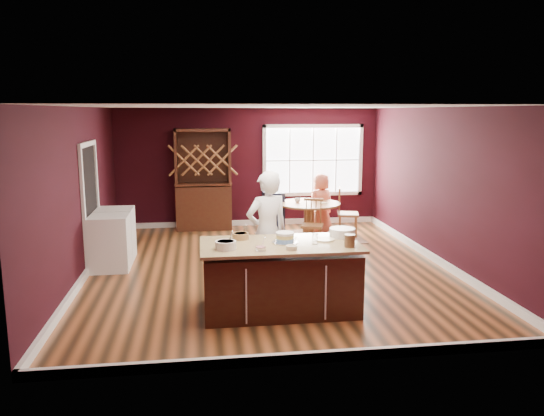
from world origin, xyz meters
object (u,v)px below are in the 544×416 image
(dryer, at_px, (116,234))
(chair_south, at_px, (312,223))
(chair_east, at_px, (348,212))
(toddler, at_px, (271,198))
(washer, at_px, (110,243))
(chair_north, at_px, (317,209))
(baker, at_px, (267,233))
(layer_cake, at_px, (285,238))
(high_chair, at_px, (273,213))
(kitchen_island, at_px, (280,279))
(dining_table, at_px, (309,213))
(seated_woman, at_px, (321,204))
(hutch, at_px, (203,180))

(dryer, bearing_deg, chair_south, 5.54)
(chair_east, bearing_deg, toddler, 93.00)
(washer, bearing_deg, chair_north, 32.22)
(baker, distance_m, layer_cake, 0.73)
(baker, relative_size, high_chair, 1.84)
(high_chair, xyz_separation_m, toddler, (-0.04, 0.01, 0.32))
(chair_north, bearing_deg, kitchen_island, 70.52)
(kitchen_island, distance_m, dining_table, 4.14)
(toddler, bearing_deg, kitchen_island, -96.24)
(dryer, bearing_deg, seated_woman, 20.48)
(chair_east, relative_size, chair_north, 1.17)
(dining_table, relative_size, toddler, 4.97)
(baker, bearing_deg, toddler, -118.51)
(chair_east, bearing_deg, washer, 124.81)
(seated_woman, bearing_deg, chair_north, -116.45)
(baker, distance_m, toddler, 3.61)
(chair_south, relative_size, toddler, 3.67)
(kitchen_island, xyz_separation_m, washer, (-2.54, 2.21, 0.02))
(baker, distance_m, chair_east, 3.93)
(high_chair, bearing_deg, kitchen_island, -105.72)
(high_chair, distance_m, dryer, 3.38)
(kitchen_island, bearing_deg, toddler, 83.76)
(dining_table, bearing_deg, washer, -155.06)
(baker, xyz_separation_m, washer, (-2.46, 1.47, -0.44))
(kitchen_island, height_order, washer, washer)
(kitchen_island, distance_m, washer, 3.37)
(layer_cake, relative_size, toddler, 1.31)
(seated_woman, height_order, washer, seated_woman)
(toddler, relative_size, washer, 0.28)
(toddler, bearing_deg, layer_cake, -95.35)
(kitchen_island, relative_size, dining_table, 1.62)
(kitchen_island, height_order, toddler, toddler)
(layer_cake, distance_m, washer, 3.44)
(chair_south, relative_size, washer, 1.03)
(chair_north, bearing_deg, hutch, -8.84)
(dining_table, height_order, seated_woman, seated_woman)
(baker, xyz_separation_m, chair_south, (1.20, 2.47, -0.42))
(chair_east, height_order, washer, chair_east)
(dryer, bearing_deg, chair_north, 25.42)
(baker, bearing_deg, dryer, -60.37)
(dryer, bearing_deg, toddler, 25.85)
(baker, distance_m, dryer, 3.27)
(layer_cake, bearing_deg, toddler, 84.65)
(washer, distance_m, dryer, 0.64)
(chair_north, xyz_separation_m, seated_woman, (-0.01, -0.42, 0.20))
(chair_north, xyz_separation_m, high_chair, (-1.07, -0.51, 0.04))
(washer, bearing_deg, dining_table, 24.94)
(chair_north, xyz_separation_m, hutch, (-2.53, 0.34, 0.67))
(dryer, bearing_deg, high_chair, 25.44)
(chair_east, height_order, toddler, chair_east)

